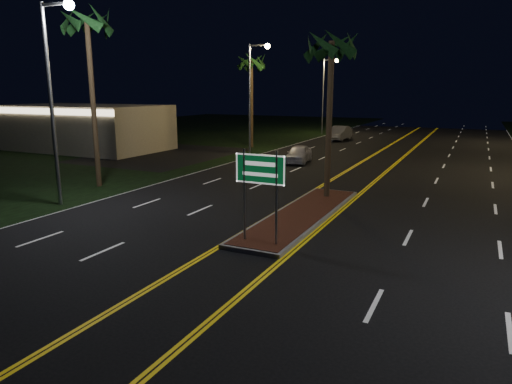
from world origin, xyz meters
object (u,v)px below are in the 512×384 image
Objects in this scene: palm_left_near at (87,24)px; palm_left_far at (252,63)px; streetlight_left_far at (326,87)px; car_far at (339,132)px; streetlight_left_near at (55,82)px; commercial_building at (83,127)px; median_island at (302,215)px; car_near at (299,152)px; palm_median at (332,46)px; streetlight_left_mid at (254,86)px; highway_sign at (260,178)px.

palm_left_far is (-0.30, 20.00, -0.93)m from palm_left_near.
streetlight_left_far is 8.57m from car_far.
commercial_building is at bearing 133.90° from streetlight_left_near.
palm_left_near reaches higher than median_island.
commercial_building is 20.62m from car_near.
commercial_building is 1.70× the size of palm_left_far.
commercial_building is 1.81× the size of palm_median.
streetlight_left_far is at bearing 90.00° from streetlight_left_mid.
streetlight_left_mid is 20.00m from streetlight_left_far.
median_island is 4.80m from highway_sign.
palm_median reaches higher than car_far.
commercial_building is at bearing -122.65° from streetlight_left_far.
median_island is at bearing -75.46° from car_far.
streetlight_left_far is at bearing 87.00° from palm_left_near.
car_far is at bearing -59.87° from streetlight_left_far.
commercial_building is 1.67× the size of streetlight_left_near.
car_near is (-5.45, 18.25, -1.64)m from highway_sign.
palm_median is at bearing -20.05° from commercial_building.
palm_left_far is 1.93× the size of car_near.
commercial_building is at bearing 153.45° from median_island.
palm_median is 0.94× the size of palm_left_far.
streetlight_left_mid is at bearing 14.61° from commercial_building.
palm_left_far is at bearing 90.86° from palm_left_near.
palm_median is 1.82× the size of car_near.
palm_left_far is (-2.19, 4.00, 2.09)m from streetlight_left_mid.
streetlight_left_near is at bearing -64.74° from palm_left_near.
streetlight_left_near is 18.48m from car_near.
car_far is at bearing 43.29° from commercial_building.
palm_left_far is (-2.19, -16.00, 2.09)m from streetlight_left_far.
palm_median reaches higher than median_island.
palm_median is at bearing 11.31° from palm_left_near.
palm_left_far reaches higher than car_near.
palm_left_far is 1.67× the size of car_far.
car_far is (-1.60, 16.80, 0.12)m from car_near.
car_near is at bearing -29.72° from streetlight_left_mid.
palm_left_near is (-12.50, -2.50, 1.40)m from palm_median.
palm_median is 13.54m from car_near.
car_near is (-5.45, 10.55, -6.52)m from palm_median.
car_far is at bearing 104.44° from palm_median.
palm_left_far reaches higher than commercial_building.
palm_median is at bearing -70.95° from car_near.
highway_sign is 31.17m from commercial_building.
streetlight_left_near is 1.00× the size of streetlight_left_mid.
streetlight_left_mid reaches higher than car_near.
median_island is 1.14× the size of streetlight_left_far.
palm_left_far is (13.20, 8.01, 5.74)m from commercial_building.
median_island is 8.00m from palm_median.
streetlight_left_far is (0.00, 40.00, 0.00)m from streetlight_left_near.
median_island is at bearing -77.07° from car_near.
palm_median is (0.00, 7.70, 4.87)m from highway_sign.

